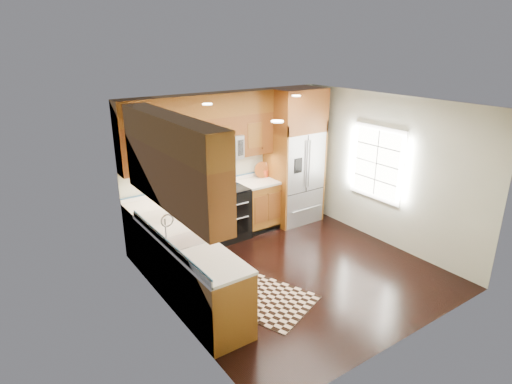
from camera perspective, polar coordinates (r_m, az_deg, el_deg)
ground at (r=6.85m, az=5.12°, el=-10.49°), size 4.00×4.00×0.00m
wall_back at (r=7.86m, az=-3.92°, el=3.87°), size 4.00×0.02×2.60m
wall_left at (r=5.32m, az=-11.33°, el=-4.42°), size 0.02×4.00×2.60m
wall_right at (r=7.69m, az=17.01°, el=2.68°), size 0.02×4.00×2.60m
window at (r=7.76m, az=15.83°, el=3.73°), size 0.04×1.10×1.30m
base_cabinets at (r=6.71m, az=-7.95°, el=-6.95°), size 2.85×3.00×0.90m
countertop at (r=6.67m, az=-7.51°, el=-2.67°), size 2.86×3.01×0.04m
upper_cabinets at (r=6.37m, az=-8.76°, el=6.65°), size 2.85×3.00×1.15m
range at (r=7.74m, az=-4.10°, el=-2.90°), size 0.76×0.67×0.95m
microwave at (r=7.48m, az=-4.84°, el=5.88°), size 0.76×0.40×0.42m
refrigerator at (r=8.29m, az=5.16°, el=4.72°), size 0.98×0.75×2.60m
sink_faucet at (r=5.73m, az=-9.63°, el=-5.85°), size 0.54×0.44×0.37m
rug at (r=6.28m, az=-0.55°, el=-13.46°), size 1.57×1.96×0.01m
knife_block at (r=7.42m, az=-7.56°, el=0.92°), size 0.17×0.19×0.32m
utensil_crock at (r=8.19m, az=1.26°, el=2.69°), size 0.12×0.12×0.29m
cutting_board at (r=8.18m, az=0.84°, el=2.01°), size 0.37×0.37×0.02m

